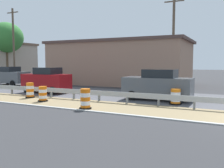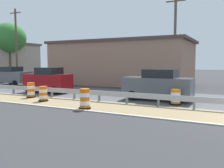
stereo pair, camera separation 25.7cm
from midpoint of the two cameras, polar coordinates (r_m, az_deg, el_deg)
traffic_barrel_nearest at (r=15.30m, az=15.11°, el=-3.10°), size 0.73×0.73×0.96m
traffic_barrel_close at (r=13.51m, az=-5.86°, el=-3.68°), size 0.68×0.68×1.12m
traffic_barrel_mid at (r=16.69m, az=-15.36°, el=-2.38°), size 0.65×0.65×0.99m
traffic_barrel_far at (r=18.69m, az=-18.05°, el=-1.52°), size 0.65×0.65×1.09m
car_lead_far_lane at (r=21.35m, az=-14.43°, el=0.91°), size 2.03×4.09×2.14m
car_distant_a at (r=29.76m, az=-22.07°, el=1.79°), size 2.18×4.64×2.09m
car_distant_b at (r=16.76m, az=11.16°, el=-0.18°), size 2.09×4.62×2.10m
roadside_shop_near at (r=29.40m, az=2.58°, el=5.02°), size 8.75×16.32×5.05m
utility_pole_near at (r=23.80m, az=14.80°, el=9.59°), size 0.24×1.80×8.68m
utility_pole_mid at (r=33.29m, az=-21.27°, el=8.54°), size 0.24×1.80×9.22m
tree_roadside at (r=36.57m, az=-22.74°, el=9.92°), size 4.53×4.53×7.96m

